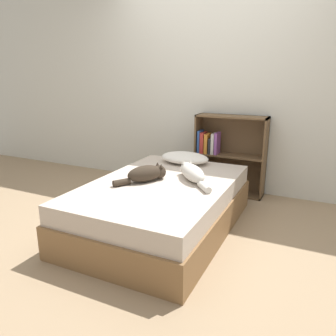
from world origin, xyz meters
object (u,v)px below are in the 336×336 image
at_px(bed, 162,206).
at_px(cat_dark, 147,174).
at_px(pillow, 185,158).
at_px(bookshelf, 227,152).
at_px(cat_light, 192,173).

distance_m(bed, cat_dark, 0.33).
relative_size(pillow, bookshelf, 0.57).
height_order(bed, pillow, pillow).
height_order(cat_light, cat_dark, cat_dark).
distance_m(pillow, bookshelf, 0.64).
height_order(cat_light, bookshelf, bookshelf).
relative_size(pillow, cat_light, 1.04).
xyz_separation_m(cat_dark, bookshelf, (0.39, 1.28, -0.03)).
bearing_deg(bookshelf, bed, -101.59).
relative_size(cat_dark, bookshelf, 0.50).
height_order(pillow, bookshelf, bookshelf).
bearing_deg(bookshelf, cat_dark, -107.12).
bearing_deg(cat_light, pillow, -11.83).
bearing_deg(pillow, cat_dark, -95.32).
relative_size(bed, cat_light, 3.55).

